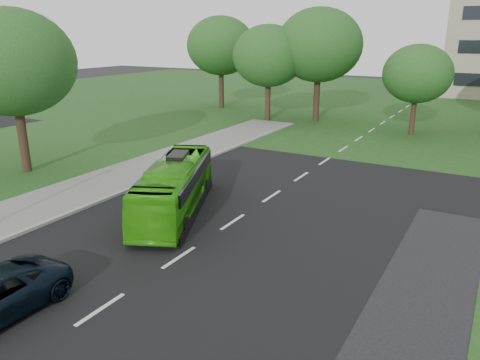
{
  "coord_description": "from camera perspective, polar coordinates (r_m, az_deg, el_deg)",
  "views": [
    {
      "loc": [
        9.89,
        -14.74,
        8.1
      ],
      "look_at": [
        -0.33,
        3.25,
        1.6
      ],
      "focal_mm": 35.0,
      "sensor_mm": 36.0,
      "label": 1
    }
  ],
  "objects": [
    {
      "name": "tree_park_c",
      "position": [
        41.22,
        20.83,
        12.0
      ],
      "size": [
        5.52,
        5.52,
        7.34
      ],
      "color": "black",
      "rests_on": "ground"
    },
    {
      "name": "tree_park_f",
      "position": [
        53.41,
        -2.36,
        16.03
      ],
      "size": [
        7.48,
        7.48,
        9.98
      ],
      "color": "black",
      "rests_on": "ground"
    },
    {
      "name": "tree_park_b",
      "position": [
        45.59,
        9.62,
        15.89
      ],
      "size": [
        7.97,
        7.97,
        10.45
      ],
      "color": "black",
      "rests_on": "ground"
    },
    {
      "name": "street_surfaces",
      "position": [
        39.7,
        14.04,
        5.19
      ],
      "size": [
        120.0,
        120.0,
        0.15
      ],
      "color": "black",
      "rests_on": "ground"
    },
    {
      "name": "bus",
      "position": [
        22.08,
        -7.95,
        -0.86
      ],
      "size": [
        5.47,
        8.89,
        2.46
      ],
      "primitive_type": "imported",
      "rotation": [
        0.0,
        0.0,
        0.42
      ],
      "color": "#3BB613",
      "rests_on": "ground"
    },
    {
      "name": "tree_side_near",
      "position": [
        30.59,
        -26.03,
        12.73
      ],
      "size": [
        7.2,
        7.2,
        9.57
      ],
      "color": "black",
      "rests_on": "ground"
    },
    {
      "name": "ground",
      "position": [
        19.51,
        -3.91,
        -7.13
      ],
      "size": [
        160.0,
        160.0,
        0.0
      ],
      "primitive_type": "plane",
      "color": "black",
      "rests_on": "ground"
    },
    {
      "name": "tree_park_a",
      "position": [
        45.24,
        3.51,
        14.86
      ],
      "size": [
        6.74,
        6.74,
        8.96
      ],
      "color": "black",
      "rests_on": "ground"
    }
  ]
}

